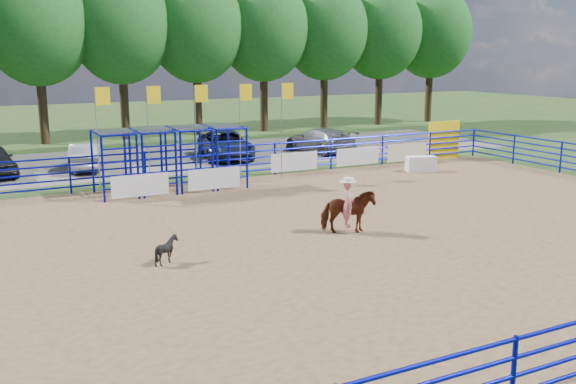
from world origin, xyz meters
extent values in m
plane|color=#324E1F|center=(0.00, 0.00, 0.00)|extent=(120.00, 120.00, 0.00)
cube|color=olive|center=(0.00, 0.00, 0.01)|extent=(30.00, 20.00, 0.02)
cube|color=slate|center=(0.00, 17.00, 0.01)|extent=(40.00, 10.00, 0.01)
cube|color=white|center=(9.47, 7.57, 0.38)|extent=(1.49, 1.05, 0.72)
imported|color=maroon|center=(0.62, 0.08, 0.70)|extent=(1.77, 1.27, 1.36)
imported|color=red|center=(0.62, 0.08, 1.67)|extent=(0.51, 0.61, 1.43)
cylinder|color=white|center=(0.62, 0.08, 2.41)|extent=(0.54, 0.54, 0.12)
imported|color=black|center=(-5.19, -0.21, 0.39)|extent=(0.79, 0.73, 0.75)
imported|color=gray|center=(-4.45, 15.39, 0.65)|extent=(2.18, 4.11, 1.29)
imported|color=#161C37|center=(2.80, 15.52, 0.73)|extent=(3.40, 5.59, 1.45)
imported|color=#565659|center=(8.29, 15.02, 0.71)|extent=(2.61, 5.04, 1.40)
cube|color=white|center=(-3.80, 7.77, 0.55)|extent=(2.20, 0.04, 0.85)
cube|color=white|center=(-0.80, 7.77, 0.55)|extent=(2.20, 0.04, 0.85)
cube|color=white|center=(4.00, 9.96, 0.55)|extent=(2.40, 0.04, 0.85)
cube|color=white|center=(7.50, 9.96, 0.55)|extent=(2.40, 0.04, 0.85)
cube|color=beige|center=(10.50, 9.96, 0.55)|extent=(2.40, 0.04, 0.90)
cube|color=yellow|center=(13.00, 10.10, 1.00)|extent=(2.00, 0.12, 2.00)
cylinder|color=#3F2B19|center=(-5.00, 26.00, 2.40)|extent=(0.56, 0.56, 4.80)
ellipsoid|color=#1B561C|center=(-5.00, 26.00, 7.56)|extent=(6.40, 6.40, 7.36)
cylinder|color=#3F2B19|center=(0.00, 26.00, 2.40)|extent=(0.56, 0.56, 4.80)
ellipsoid|color=#1B561C|center=(0.00, 26.00, 7.56)|extent=(6.40, 6.40, 7.36)
cylinder|color=#3F2B19|center=(5.00, 26.00, 2.40)|extent=(0.56, 0.56, 4.80)
ellipsoid|color=#1B561C|center=(5.00, 26.00, 7.56)|extent=(6.40, 6.40, 7.36)
cylinder|color=#3F2B19|center=(10.00, 26.00, 2.40)|extent=(0.56, 0.56, 4.80)
ellipsoid|color=#1B561C|center=(10.00, 26.00, 7.56)|extent=(6.40, 6.40, 7.36)
cylinder|color=#3F2B19|center=(15.00, 26.00, 2.40)|extent=(0.56, 0.56, 4.80)
ellipsoid|color=#1B561C|center=(15.00, 26.00, 7.56)|extent=(6.40, 6.40, 7.36)
cylinder|color=#3F2B19|center=(20.00, 26.00, 2.40)|extent=(0.56, 0.56, 4.80)
ellipsoid|color=#1B561C|center=(20.00, 26.00, 7.56)|extent=(6.40, 6.40, 7.36)
cylinder|color=#3F2B19|center=(25.00, 26.00, 2.40)|extent=(0.56, 0.56, 4.80)
ellipsoid|color=#1B561C|center=(25.00, 26.00, 7.56)|extent=(6.40, 6.40, 7.36)
camera|label=1|loc=(-9.76, -16.03, 5.40)|focal=40.00mm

